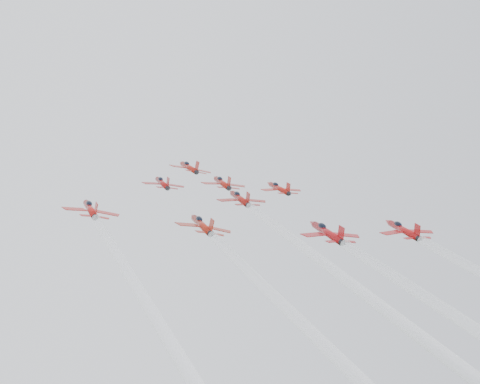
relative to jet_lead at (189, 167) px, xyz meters
name	(u,v)px	position (x,y,z in m)	size (l,w,h in m)	color
jet_lead	(189,167)	(0.00, 0.00, 0.00)	(10.17, 13.45, 7.11)	#A41A0F
jet_row2_left	(162,183)	(-10.01, -20.21, -9.46)	(8.46, 11.18, 5.92)	maroon
jet_row2_center	(222,183)	(3.48, -15.24, -7.13)	(9.52, 12.59, 6.66)	#A0190F
jet_row2_right	(279,188)	(15.70, -16.33, -7.64)	(9.00, 11.91, 6.30)	#A91810
jet_center	(344,280)	(2.93, -70.43, -32.99)	(9.45, 93.22, 44.44)	maroon
jet_rear_farleft	(121,315)	(-25.35, -81.77, -38.29)	(8.67, 85.50, 40.76)	#A91410
jet_rear_left	(307,345)	(-9.42, -87.46, -40.95)	(8.78, 86.63, 41.30)	#9B1D0E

